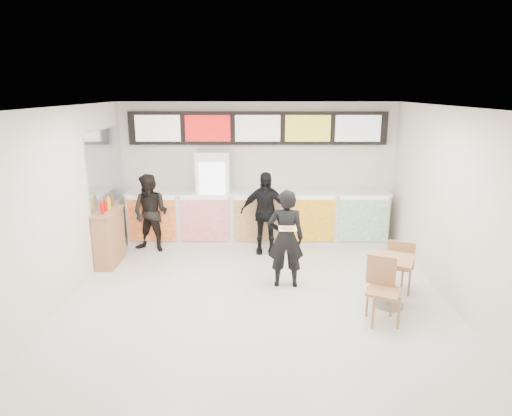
{
  "coord_description": "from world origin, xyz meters",
  "views": [
    {
      "loc": [
        0.03,
        -6.4,
        3.24
      ],
      "look_at": [
        -0.02,
        1.2,
        1.27
      ],
      "focal_mm": 32.0,
      "sensor_mm": 36.0,
      "label": 1
    }
  ],
  "objects_px": {
    "service_counter": "(258,217)",
    "customer_left": "(151,213)",
    "customer_mid": "(265,213)",
    "customer_main": "(286,239)",
    "cafe_table": "(391,273)",
    "condiment_ledge": "(109,237)",
    "drinks_fridge": "(214,198)"
  },
  "relations": [
    {
      "from": "service_counter",
      "to": "customer_left",
      "type": "relative_size",
      "value": 3.47
    },
    {
      "from": "customer_left",
      "to": "customer_mid",
      "type": "bearing_deg",
      "value": 13.76
    },
    {
      "from": "customer_main",
      "to": "cafe_table",
      "type": "height_order",
      "value": "customer_main"
    },
    {
      "from": "customer_left",
      "to": "condiment_ledge",
      "type": "relative_size",
      "value": 1.28
    },
    {
      "from": "drinks_fridge",
      "to": "customer_left",
      "type": "height_order",
      "value": "drinks_fridge"
    },
    {
      "from": "drinks_fridge",
      "to": "customer_mid",
      "type": "height_order",
      "value": "drinks_fridge"
    },
    {
      "from": "customer_main",
      "to": "customer_left",
      "type": "bearing_deg",
      "value": -32.5
    },
    {
      "from": "condiment_ledge",
      "to": "customer_left",
      "type": "bearing_deg",
      "value": 48.5
    },
    {
      "from": "customer_left",
      "to": "customer_mid",
      "type": "xyz_separation_m",
      "value": [
        2.33,
        -0.08,
        0.04
      ]
    },
    {
      "from": "cafe_table",
      "to": "condiment_ledge",
      "type": "height_order",
      "value": "condiment_ledge"
    },
    {
      "from": "customer_mid",
      "to": "condiment_ledge",
      "type": "height_order",
      "value": "customer_mid"
    },
    {
      "from": "customer_left",
      "to": "service_counter",
      "type": "bearing_deg",
      "value": 29.71
    },
    {
      "from": "drinks_fridge",
      "to": "customer_mid",
      "type": "distance_m",
      "value": 1.27
    },
    {
      "from": "condiment_ledge",
      "to": "service_counter",
      "type": "bearing_deg",
      "value": 24.17
    },
    {
      "from": "cafe_table",
      "to": "condiment_ledge",
      "type": "relative_size",
      "value": 1.31
    },
    {
      "from": "customer_left",
      "to": "condiment_ledge",
      "type": "height_order",
      "value": "customer_left"
    },
    {
      "from": "customer_main",
      "to": "service_counter",
      "type": "bearing_deg",
      "value": -77.61
    },
    {
      "from": "service_counter",
      "to": "customer_left",
      "type": "bearing_deg",
      "value": -166.03
    },
    {
      "from": "customer_mid",
      "to": "condiment_ledge",
      "type": "xyz_separation_m",
      "value": [
        -2.97,
        -0.64,
        -0.3
      ]
    },
    {
      "from": "service_counter",
      "to": "cafe_table",
      "type": "distance_m",
      "value": 3.64
    },
    {
      "from": "customer_main",
      "to": "customer_left",
      "type": "xyz_separation_m",
      "value": [
        -2.66,
        1.73,
        -0.04
      ]
    },
    {
      "from": "drinks_fridge",
      "to": "customer_mid",
      "type": "bearing_deg",
      "value": -30.58
    },
    {
      "from": "customer_mid",
      "to": "cafe_table",
      "type": "height_order",
      "value": "customer_mid"
    },
    {
      "from": "customer_main",
      "to": "condiment_ledge",
      "type": "distance_m",
      "value": 3.46
    },
    {
      "from": "customer_mid",
      "to": "cafe_table",
      "type": "xyz_separation_m",
      "value": [
        1.89,
        -2.4,
        -0.29
      ]
    },
    {
      "from": "customer_mid",
      "to": "service_counter",
      "type": "bearing_deg",
      "value": 105.14
    },
    {
      "from": "service_counter",
      "to": "condiment_ledge",
      "type": "relative_size",
      "value": 4.45
    },
    {
      "from": "drinks_fridge",
      "to": "condiment_ledge",
      "type": "distance_m",
      "value": 2.33
    },
    {
      "from": "cafe_table",
      "to": "customer_main",
      "type": "bearing_deg",
      "value": 178.88
    },
    {
      "from": "drinks_fridge",
      "to": "customer_left",
      "type": "relative_size",
      "value": 1.25
    },
    {
      "from": "customer_left",
      "to": "drinks_fridge",
      "type": "bearing_deg",
      "value": 39.9
    },
    {
      "from": "cafe_table",
      "to": "condiment_ledge",
      "type": "bearing_deg",
      "value": -175.26
    }
  ]
}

